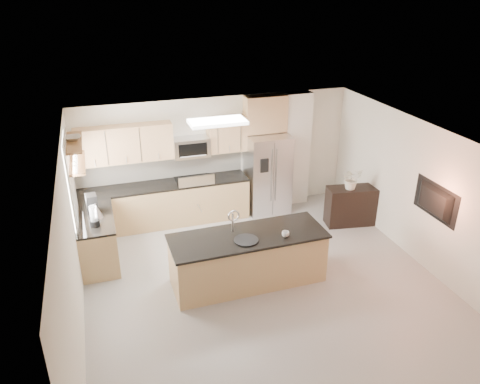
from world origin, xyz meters
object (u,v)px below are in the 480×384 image
object	(u,v)px
range	(195,199)
cup	(285,234)
bowl	(72,138)
television	(432,202)
platter	(246,240)
coffee_maker	(92,204)
microwave	(191,147)
credenza	(351,206)
island	(248,258)
refrigerator	(267,173)
kettle	(97,211)
blender	(94,217)
flower_vase	(352,173)

from	to	relation	value
range	cup	xyz separation A→B (m)	(0.94, -2.79, 0.50)
bowl	television	bearing A→B (deg)	-21.09
platter	coffee_maker	bearing A→B (deg)	142.41
microwave	bowl	world-z (taller)	bowl
credenza	platter	distance (m)	3.27
cup	coffee_maker	bearing A→B (deg)	148.00
cup	television	world-z (taller)	television
island	refrigerator	bearing A→B (deg)	61.84
island	kettle	distance (m)	2.85
microwave	coffee_maker	xyz separation A→B (m)	(-2.09, -1.01, -0.54)
platter	kettle	xyz separation A→B (m)	(-2.30, 1.60, 0.11)
cup	platter	size ratio (longest dim) A/B	0.31
range	coffee_maker	world-z (taller)	coffee_maker
credenza	refrigerator	bearing A→B (deg)	150.74
coffee_maker	bowl	size ratio (longest dim) A/B	0.97
coffee_maker	island	bearing A→B (deg)	-34.02
cup	kettle	xyz separation A→B (m)	(-2.97, 1.68, 0.07)
credenza	coffee_maker	size ratio (longest dim) A/B	2.96
refrigerator	blender	xyz separation A→B (m)	(-3.73, -1.39, 0.20)
kettle	coffee_maker	bearing A→B (deg)	107.55
microwave	platter	world-z (taller)	microwave
credenza	kettle	distance (m)	5.21
credenza	bowl	xyz separation A→B (m)	(-5.39, 0.32, 1.96)
coffee_maker	flower_vase	size ratio (longest dim) A/B	0.52
refrigerator	bowl	distance (m)	4.27
platter	blender	distance (m)	2.68
television	refrigerator	bearing A→B (deg)	31.04
island	cup	bearing A→B (deg)	-23.22
microwave	credenza	size ratio (longest dim) A/B	0.72
range	flower_vase	bearing A→B (deg)	-21.93
cup	platter	bearing A→B (deg)	173.66
cup	microwave	bearing A→B (deg)	107.96
platter	television	size ratio (longest dim) A/B	0.38
microwave	kettle	bearing A→B (deg)	-148.62
range	refrigerator	distance (m)	1.71
platter	kettle	distance (m)	2.81
refrigerator	kettle	size ratio (longest dim) A/B	6.43
credenza	cup	xyz separation A→B (m)	(-2.20, -1.57, 0.55)
bowl	refrigerator	bearing A→B (deg)	12.31
refrigerator	cup	world-z (taller)	refrigerator
island	cup	xyz separation A→B (m)	(0.58, -0.24, 0.51)
blender	flower_vase	world-z (taller)	flower_vase
range	refrigerator	size ratio (longest dim) A/B	0.64
cup	platter	distance (m)	0.67
credenza	coffee_maker	distance (m)	5.29
refrigerator	credenza	xyz separation A→B (m)	(1.48, -1.17, -0.47)
island	credenza	distance (m)	3.08
blender	coffee_maker	bearing A→B (deg)	92.09
bowl	credenza	bearing A→B (deg)	-3.42
cup	flower_vase	distance (m)	2.64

